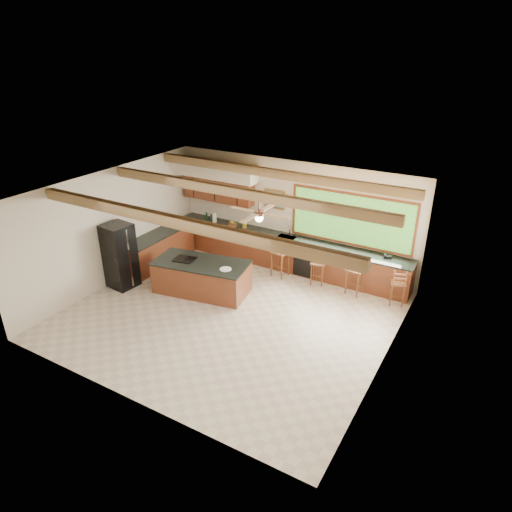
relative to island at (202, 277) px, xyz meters
The scene contains 9 objects.
ground 1.43m from the island, 25.98° to the right, with size 7.20×7.20×0.00m, color beige.
room_shell 2.09m from the island, ahead, with size 7.27×6.54×3.02m.
counter_run 1.96m from the island, 77.89° to the left, with size 7.12×3.10×1.25m.
island is the anchor object (origin of this frame).
refrigerator 2.18m from the island, 158.43° to the right, with size 0.73×0.71×1.71m.
bar_stool_a 2.19m from the island, 52.13° to the left, with size 0.48×0.48×1.18m.
bar_stool_b 3.01m from the island, 36.72° to the left, with size 0.43×0.43×1.03m.
bar_stool_c 3.86m from the island, 27.71° to the left, with size 0.44×0.44×1.11m.
bar_stool_d 4.83m from the island, 21.86° to the left, with size 0.44×0.44×0.98m.
Camera 1 is at (5.10, -7.61, 5.83)m, focal length 32.00 mm.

